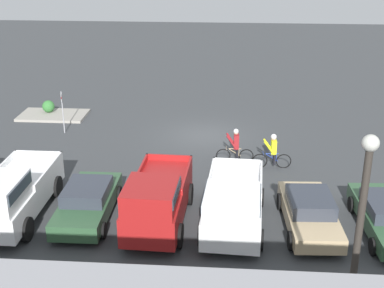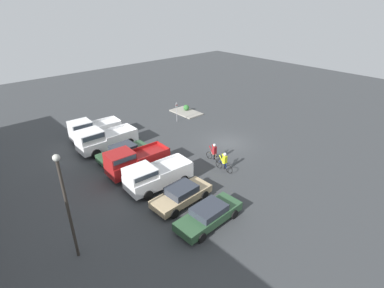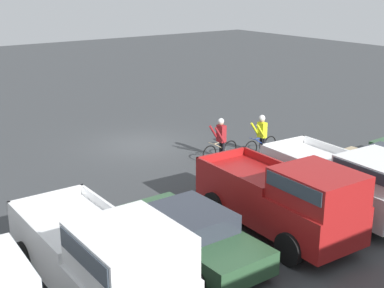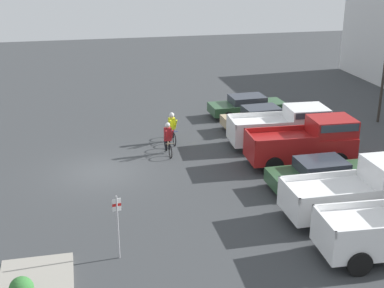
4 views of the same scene
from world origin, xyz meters
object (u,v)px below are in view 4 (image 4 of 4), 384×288
sedan_0 (247,106)px  fire_lane_sign (118,221)px  sedan_1 (261,118)px  pickup_truck_1 (308,141)px  sedan_2 (321,174)px  pickup_truck_2 (368,189)px  pickup_truck_0 (285,126)px  cyclist_0 (168,138)px  cyclist_1 (172,127)px

sedan_0 → fire_lane_sign: 17.71m
sedan_1 → pickup_truck_1: pickup_truck_1 is taller
sedan_2 → pickup_truck_2: bearing=12.4°
sedan_0 → pickup_truck_0: size_ratio=0.92×
pickup_truck_2 → cyclist_0: 10.65m
sedan_1 → pickup_truck_0: 2.87m
fire_lane_sign → cyclist_0: bearing=160.2°
sedan_1 → sedan_2: bearing=-1.5°
cyclist_1 → fire_lane_sign: bearing=-19.4°
pickup_truck_0 → cyclist_0: bearing=-90.8°
pickup_truck_1 → cyclist_0: size_ratio=2.91×
sedan_0 → pickup_truck_1: 8.44m
pickup_truck_0 → cyclist_0: 6.37m
sedan_0 → cyclist_1: size_ratio=2.64×
pickup_truck_2 → pickup_truck_0: bearing=-179.4°
sedan_1 → fire_lane_sign: size_ratio=1.96×
fire_lane_sign → sedan_0: bearing=147.6°
sedan_0 → sedan_1: sedan_1 is taller
sedan_2 → fire_lane_sign: (3.74, -9.22, 0.74)m
sedan_2 → cyclist_1: size_ratio=2.53×
pickup_truck_0 → pickup_truck_1: size_ratio=1.00×
pickup_truck_1 → pickup_truck_0: bearing=-178.2°
sedan_1 → pickup_truck_0: bearing=6.5°
sedan_0 → sedan_2: bearing=-1.3°
pickup_truck_0 → cyclist_0: size_ratio=2.93×
pickup_truck_0 → cyclist_1: pickup_truck_0 is taller
cyclist_0 → sedan_0: bearing=132.2°
cyclist_1 → sedan_0: bearing=124.3°
sedan_0 → pickup_truck_1: (8.42, 0.36, 0.54)m
pickup_truck_0 → pickup_truck_2: pickup_truck_2 is taller
pickup_truck_0 → fire_lane_sign: bearing=-46.3°
cyclist_1 → fire_lane_sign: size_ratio=0.78×
sedan_2 → cyclist_0: (-5.67, -5.82, 0.17)m
sedan_1 → pickup_truck_2: pickup_truck_2 is taller
pickup_truck_0 → sedan_2: 5.62m
cyclist_1 → pickup_truck_2: bearing=30.1°
sedan_0 → pickup_truck_1: bearing=2.5°
pickup_truck_1 → cyclist_1: 7.51m
pickup_truck_0 → sedan_0: bearing=-177.2°
sedan_1 → pickup_truck_0: (2.82, 0.32, 0.40)m
fire_lane_sign → sedan_1: bearing=142.1°
pickup_truck_1 → sedan_2: size_ratio=1.13×
sedan_2 → pickup_truck_2: (2.80, 0.62, 0.52)m
pickup_truck_0 → cyclist_1: 6.11m
sedan_1 → pickup_truck_2: 11.22m
fire_lane_sign → cyclist_1: bearing=160.6°
pickup_truck_1 → sedan_2: 2.90m
pickup_truck_1 → pickup_truck_2: bearing=-0.1°
sedan_1 → cyclist_1: 5.60m
cyclist_0 → cyclist_1: size_ratio=0.98×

